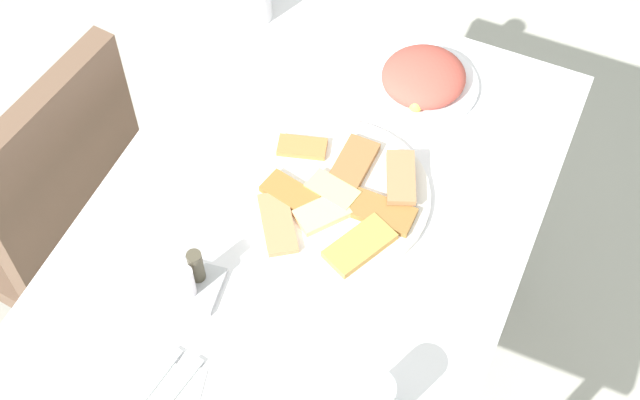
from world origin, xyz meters
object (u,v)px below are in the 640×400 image
at_px(salad_plate_greens, 423,79).
at_px(condiment_caddy, 193,280).
at_px(dining_chair, 44,198).
at_px(spoon, 141,399).
at_px(pide_platter, 337,196).
at_px(dining_table, 310,246).

xyz_separation_m(salad_plate_greens, condiment_caddy, (-0.59, 0.20, 0.00)).
bearing_deg(condiment_caddy, dining_chair, 70.36).
distance_m(dining_chair, salad_plate_greens, 0.87).
distance_m(salad_plate_greens, condiment_caddy, 0.62).
bearing_deg(condiment_caddy, spoon, -174.50).
relative_size(pide_platter, salad_plate_greens, 1.51).
bearing_deg(pide_platter, salad_plate_greens, -8.38).
bearing_deg(salad_plate_greens, spoon, 167.59).
bearing_deg(dining_table, salad_plate_greens, -11.33).
height_order(dining_chair, salad_plate_greens, dining_chair).
relative_size(dining_chair, pide_platter, 2.55).
distance_m(dining_table, condiment_caddy, 0.27).
distance_m(dining_chair, spoon, 0.72).
xyz_separation_m(salad_plate_greens, spoon, (-0.80, 0.18, -0.02)).
xyz_separation_m(dining_table, spoon, (-0.42, 0.10, 0.10)).
relative_size(salad_plate_greens, spoon, 1.16).
bearing_deg(spoon, dining_table, -6.00).
xyz_separation_m(dining_table, salad_plate_greens, (0.38, -0.08, 0.12)).
xyz_separation_m(dining_chair, pide_platter, (0.08, -0.66, 0.28)).
bearing_deg(condiment_caddy, salad_plate_greens, -18.50).
height_order(dining_chair, condiment_caddy, dining_chair).
xyz_separation_m(pide_platter, condiment_caddy, (-0.27, 0.15, 0.02)).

